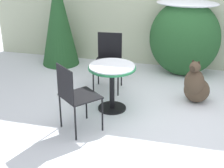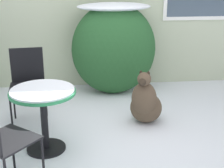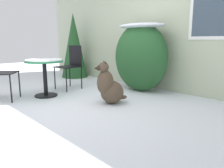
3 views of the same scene
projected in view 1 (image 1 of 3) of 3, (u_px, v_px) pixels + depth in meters
The scene contains 7 objects.
ground_plane at pixel (163, 115), 5.18m from camera, with size 16.00×16.00×0.00m, color white.
shrub_left at pixel (185, 37), 6.39m from camera, with size 1.32×0.72×1.44m.
evergreen_bush at pixel (59, 20), 6.91m from camera, with size 0.76×0.76×1.86m.
patio_table at pixel (112, 75), 5.16m from camera, with size 0.72×0.72×0.72m.
patio_chair_near_table at pixel (109, 58), 5.90m from camera, with size 0.50×0.50×0.97m.
patio_chair_far_side at pixel (75, 94), 4.56m from camera, with size 0.65×0.65×0.97m.
dog at pixel (196, 86), 5.48m from camera, with size 0.55×0.58×0.74m.
Camera 1 is at (0.40, -4.61, 2.50)m, focal length 55.00 mm.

